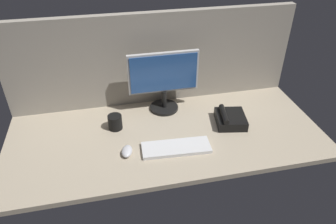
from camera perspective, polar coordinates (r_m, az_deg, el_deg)
The scene contains 7 objects.
ground_plane at distance 185.05cm, azimuth -0.41°, elevation -4.03°, with size 180.00×80.00×3.00cm, color tan.
cubicle_wall_back at distance 200.54cm, azimuth -2.68°, elevation 9.50°, with size 180.00×5.00×58.71cm.
monitor at distance 193.80cm, azimuth -0.79°, elevation 5.99°, with size 43.17×18.00×38.48cm.
keyboard at distance 172.04cm, azimuth 1.48°, elevation -6.44°, with size 37.00×13.00×2.00cm, color silver.
mouse at distance 170.17cm, azimuth -7.40°, elevation -7.01°, with size 5.60×9.60×3.40cm, color silver.
mug_black_travel at distance 187.25cm, azimuth -9.50°, elevation -1.81°, with size 8.20×8.20×8.75cm.
desk_phone at distance 193.11cm, azimuth 11.09°, elevation -1.20°, with size 20.09×21.70×8.80cm.
Camera 1 is at (-29.42, -142.39, 112.98)cm, focal length 33.85 mm.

